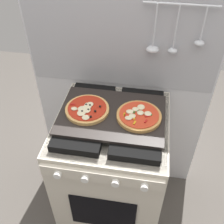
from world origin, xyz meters
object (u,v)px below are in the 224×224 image
Objects in this scene: baking_tray at (112,115)px; pizza_right at (139,116)px; stove at (112,169)px; pizza_left at (87,109)px.

baking_tray is 0.14m from pizza_right.
pizza_left reaches higher than stove.
stove is at bearing 178.05° from pizza_right.
pizza_right is at bearing -1.95° from stove.
baking_tray is 0.13m from pizza_left.
baking_tray is at bearing 1.37° from pizza_left.
pizza_left reaches higher than baking_tray.
pizza_right reaches higher than stove.
pizza_right is at bearing -0.68° from pizza_left.
stove is 0.50m from pizza_left.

